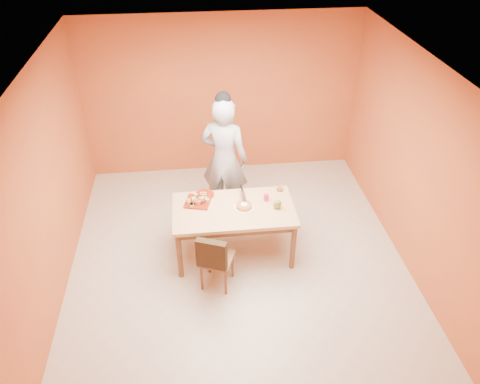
{
  "coord_description": "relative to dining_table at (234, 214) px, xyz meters",
  "views": [
    {
      "loc": [
        -0.51,
        -4.69,
        4.44
      ],
      "look_at": [
        0.06,
        0.3,
        0.95
      ],
      "focal_mm": 35.0,
      "sensor_mm": 36.0,
      "label": 1
    }
  ],
  "objects": [
    {
      "name": "cake_server",
      "position": [
        0.15,
        0.17,
        0.16
      ],
      "size": [
        0.06,
        0.26,
        0.01
      ],
      "primitive_type": "cube",
      "rotation": [
        0.0,
        0.0,
        0.03
      ],
      "color": "white",
      "rests_on": "sponge_cake"
    },
    {
      "name": "pastry_platter",
      "position": [
        -0.46,
        0.19,
        0.1
      ],
      "size": [
        0.4,
        0.4,
        0.02
      ],
      "primitive_type": "cube",
      "rotation": [
        0.0,
        0.0,
        -0.26
      ],
      "color": "maroon",
      "rests_on": "dining_table"
    },
    {
      "name": "ceiling",
      "position": [
        0.04,
        -0.21,
        2.03
      ],
      "size": [
        5.0,
        5.0,
        0.0
      ],
      "primitive_type": "plane",
      "rotation": [
        3.14,
        0.0,
        0.0
      ],
      "color": "silver",
      "rests_on": "wall_back"
    },
    {
      "name": "checker_tin",
      "position": [
        0.68,
        0.35,
        0.11
      ],
      "size": [
        0.1,
        0.1,
        0.03
      ],
      "primitive_type": "cylinder",
      "rotation": [
        0.0,
        0.0,
        0.05
      ],
      "color": "#331D0E",
      "rests_on": "dining_table"
    },
    {
      "name": "red_dinner_plate",
      "position": [
        -0.36,
        0.35,
        0.1
      ],
      "size": [
        0.31,
        0.31,
        0.02
      ],
      "primitive_type": "cylinder",
      "rotation": [
        0.0,
        0.0,
        0.21
      ],
      "color": "maroon",
      "rests_on": "dining_table"
    },
    {
      "name": "wall_left",
      "position": [
        -2.21,
        -0.21,
        0.68
      ],
      "size": [
        0.0,
        5.0,
        5.0
      ],
      "primitive_type": "plane",
      "rotation": [
        1.57,
        0.0,
        1.57
      ],
      "color": "#B64B2A",
      "rests_on": "floor"
    },
    {
      "name": "egg_ornament",
      "position": [
        0.57,
        -0.06,
        0.16
      ],
      "size": [
        0.14,
        0.12,
        0.14
      ],
      "primitive_type": "ellipsoid",
      "rotation": [
        0.0,
        0.0,
        -0.37
      ],
      "color": "olive",
      "rests_on": "dining_table"
    },
    {
      "name": "sponge_cake",
      "position": [
        0.14,
        -0.01,
        0.13
      ],
      "size": [
        0.27,
        0.27,
        0.05
      ],
      "primitive_type": "cylinder",
      "rotation": [
        0.0,
        0.0,
        0.32
      ],
      "color": "orange",
      "rests_on": "white_cake_plate"
    },
    {
      "name": "wall_right",
      "position": [
        2.29,
        -0.21,
        0.68
      ],
      "size": [
        0.0,
        5.0,
        5.0
      ],
      "primitive_type": "plane",
      "rotation": [
        1.57,
        0.0,
        -1.57
      ],
      "color": "#B64B2A",
      "rests_on": "floor"
    },
    {
      "name": "white_cake_plate",
      "position": [
        0.14,
        -0.01,
        0.1
      ],
      "size": [
        0.29,
        0.29,
        0.01
      ],
      "primitive_type": "cylinder",
      "rotation": [
        0.0,
        0.0,
        0.1
      ],
      "color": "white",
      "rests_on": "dining_table"
    },
    {
      "name": "person",
      "position": [
        -0.04,
        0.93,
        0.3
      ],
      "size": [
        0.82,
        0.69,
        1.93
      ],
      "primitive_type": "imported",
      "rotation": [
        0.0,
        0.0,
        2.76
      ],
      "color": "#979699",
      "rests_on": "floor"
    },
    {
      "name": "pastry_pile",
      "position": [
        -0.46,
        0.19,
        0.16
      ],
      "size": [
        0.29,
        0.29,
        0.1
      ],
      "primitive_type": null,
      "color": "tan",
      "rests_on": "pastry_platter"
    },
    {
      "name": "wall_back",
      "position": [
        0.04,
        2.29,
        0.68
      ],
      "size": [
        4.5,
        0.0,
        4.5
      ],
      "primitive_type": "plane",
      "rotation": [
        1.57,
        0.0,
        0.0
      ],
      "color": "#B64B2A",
      "rests_on": "floor"
    },
    {
      "name": "dining_table",
      "position": [
        0.0,
        0.0,
        0.0
      ],
      "size": [
        1.6,
        0.9,
        0.76
      ],
      "color": "tan",
      "rests_on": "floor"
    },
    {
      "name": "magenta_glass",
      "position": [
        0.45,
        0.13,
        0.14
      ],
      "size": [
        0.07,
        0.07,
        0.1
      ],
      "primitive_type": "cylinder",
      "rotation": [
        0.0,
        0.0,
        0.02
      ],
      "color": "#B81B6A",
      "rests_on": "dining_table"
    },
    {
      "name": "dining_chair",
      "position": [
        -0.27,
        -0.58,
        -0.22
      ],
      "size": [
        0.52,
        0.58,
        0.86
      ],
      "rotation": [
        0.0,
        0.0,
        -0.37
      ],
      "color": "brown",
      "rests_on": "floor"
    },
    {
      "name": "floor",
      "position": [
        0.04,
        -0.21,
        -0.67
      ],
      "size": [
        5.0,
        5.0,
        0.0
      ],
      "primitive_type": "plane",
      "color": "beige",
      "rests_on": "ground"
    }
  ]
}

